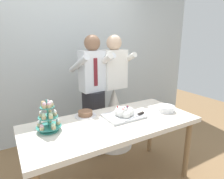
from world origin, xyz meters
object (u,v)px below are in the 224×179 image
object	(u,v)px
person_bride	(114,110)
dessert_table	(112,128)
round_cake	(85,114)
cupcake_stand	(48,118)
person_groom	(94,103)
main_cake_tray	(124,113)
plate_stack	(166,109)

from	to	relation	value
person_bride	dessert_table	bearing A→B (deg)	-121.95
dessert_table	round_cake	size ratio (longest dim) A/B	7.50
cupcake_stand	person_bride	size ratio (longest dim) A/B	0.18
dessert_table	person_groom	world-z (taller)	person_groom
person_bride	main_cake_tray	bearing A→B (deg)	-112.25
cupcake_stand	main_cake_tray	world-z (taller)	cupcake_stand
person_bride	person_groom	bearing A→B (deg)	177.80
main_cake_tray	cupcake_stand	bearing A→B (deg)	174.46
cupcake_stand	round_cake	bearing A→B (deg)	20.58
main_cake_tray	round_cake	distance (m)	0.43
cupcake_stand	person_bride	distance (m)	1.26
cupcake_stand	person_groom	bearing A→B (deg)	39.63
round_cake	dessert_table	bearing A→B (deg)	-56.95
dessert_table	cupcake_stand	world-z (taller)	cupcake_stand
main_cake_tray	round_cake	xyz separation A→B (m)	(-0.35, 0.24, -0.02)
plate_stack	round_cake	world-z (taller)	plate_stack
main_cake_tray	round_cake	size ratio (longest dim) A/B	1.80
person_groom	plate_stack	bearing A→B (deg)	-54.23
main_cake_tray	plate_stack	size ratio (longest dim) A/B	2.09
main_cake_tray	person_bride	size ratio (longest dim) A/B	0.26
main_cake_tray	plate_stack	distance (m)	0.54
plate_stack	person_groom	size ratio (longest dim) A/B	0.12
dessert_table	round_cake	distance (m)	0.35
cupcake_stand	person_bride	bearing A→B (deg)	29.52
main_cake_tray	plate_stack	world-z (taller)	main_cake_tray
cupcake_stand	plate_stack	xyz separation A→B (m)	(1.31, -0.18, -0.10)
person_groom	dessert_table	bearing A→B (deg)	-99.91
main_cake_tray	round_cake	bearing A→B (deg)	146.09
cupcake_stand	dessert_table	bearing A→B (deg)	-10.92
cupcake_stand	round_cake	xyz separation A→B (m)	(0.43, 0.16, -0.10)
plate_stack	round_cake	size ratio (longest dim) A/B	0.86
cupcake_stand	round_cake	size ratio (longest dim) A/B	1.27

